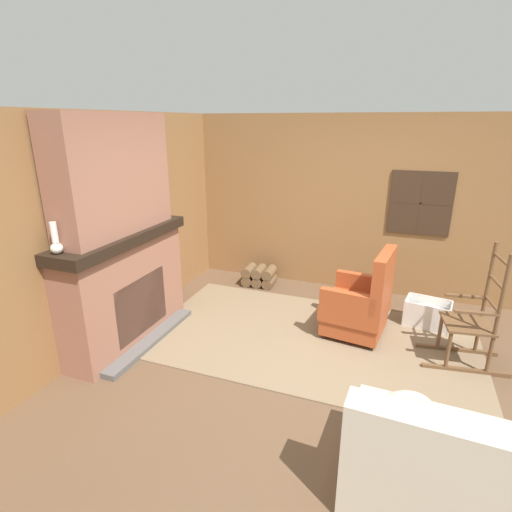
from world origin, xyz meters
The scene contains 14 objects.
ground_plane centered at (0.00, 0.00, 0.00)m, with size 14.00×14.00×0.00m, color brown.
wood_panel_wall_left centered at (-2.33, 0.00, 1.21)m, with size 0.06×5.20×2.42m.
wood_panel_wall_back centered at (0.02, 2.33, 1.21)m, with size 5.20×0.09×2.42m.
fireplace_hearth centered at (-2.09, 0.00, 0.61)m, with size 0.60×1.72×1.23m.
chimney_breast centered at (-2.10, 0.00, 1.81)m, with size 0.35×1.43×1.17m.
area_rug centered at (-0.22, 0.68, 0.01)m, with size 3.56×2.04×0.01m.
armchair centered at (0.27, 0.98, 0.36)m, with size 0.74×0.76×1.02m.
rocking_chair centered at (1.35, 0.79, 0.41)m, with size 0.85×0.53×1.22m.
firewood_stack centered at (-1.28, 1.94, 0.14)m, with size 0.48×0.35×0.29m.
laundry_basket centered at (1.01, 1.47, 0.16)m, with size 0.54×0.39×0.32m.
oil_lamp_vase centered at (-2.14, -0.76, 1.33)m, with size 0.10×0.10×0.28m.
storage_case centered at (-2.14, 0.35, 1.30)m, with size 0.13×0.22×0.14m.
decorative_plate_on_mantel centered at (-2.16, -0.03, 1.37)m, with size 0.07×0.28×0.28m.
sofa_segment centered at (0.96, -1.02, 0.30)m, with size 1.11×0.85×0.82m.
Camera 1 is at (0.60, -3.21, 2.31)m, focal length 28.00 mm.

